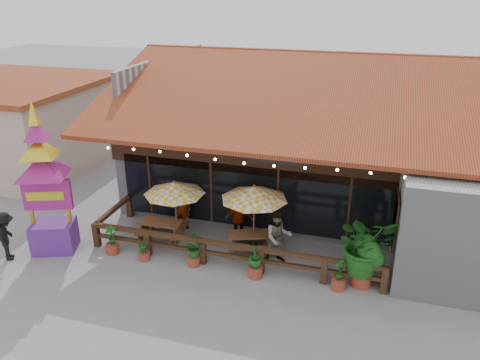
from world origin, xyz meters
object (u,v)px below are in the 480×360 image
(picnic_table_left, at_px, (161,227))
(pedestrian, at_px, (7,236))
(picnic_table_right, at_px, (249,239))
(tropical_plant, at_px, (365,246))
(thai_sign_tower, at_px, (43,169))
(umbrella_right, at_px, (254,193))
(umbrella_left, at_px, (174,188))

(picnic_table_left, relative_size, pedestrian, 0.89)
(picnic_table_right, height_order, tropical_plant, tropical_plant)
(thai_sign_tower, height_order, tropical_plant, thai_sign_tower)
(tropical_plant, bearing_deg, thai_sign_tower, -175.41)
(picnic_table_right, bearing_deg, umbrella_right, 58.07)
(umbrella_right, height_order, thai_sign_tower, thai_sign_tower)
(picnic_table_left, xyz_separation_m, tropical_plant, (7.14, -0.86, 0.90))
(picnic_table_left, bearing_deg, picnic_table_right, 1.64)
(picnic_table_left, distance_m, pedestrian, 5.12)
(picnic_table_right, relative_size, pedestrian, 1.03)
(picnic_table_right, distance_m, pedestrian, 8.13)
(umbrella_left, distance_m, umbrella_right, 2.86)
(picnic_table_left, bearing_deg, thai_sign_tower, -152.58)
(umbrella_left, bearing_deg, thai_sign_tower, -153.91)
(picnic_table_left, distance_m, thai_sign_tower, 4.47)
(umbrella_right, height_order, picnic_table_left, umbrella_right)
(tropical_plant, xyz_separation_m, pedestrian, (-11.52, -1.78, -0.53))
(picnic_table_right, xyz_separation_m, tropical_plant, (3.87, -0.95, 0.92))
(tropical_plant, bearing_deg, pedestrian, -171.23)
(umbrella_left, height_order, picnic_table_left, umbrella_left)
(umbrella_right, bearing_deg, umbrella_left, -177.48)
(umbrella_left, xyz_separation_m, tropical_plant, (6.60, -1.03, -0.64))
(umbrella_left, distance_m, thai_sign_tower, 4.35)
(tropical_plant, relative_size, pedestrian, 1.41)
(umbrella_left, xyz_separation_m, picnic_table_left, (-0.54, -0.17, -1.54))
(picnic_table_left, xyz_separation_m, picnic_table_right, (3.27, 0.09, -0.02))
(tropical_plant, distance_m, pedestrian, 11.66)
(thai_sign_tower, distance_m, tropical_plant, 10.56)
(pedestrian, bearing_deg, thai_sign_tower, -83.93)
(tropical_plant, bearing_deg, picnic_table_left, 173.14)
(picnic_table_right, height_order, pedestrian, pedestrian)
(umbrella_right, distance_m, tropical_plant, 3.99)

